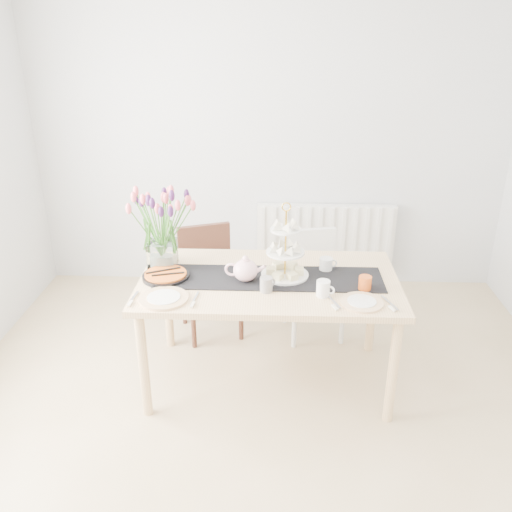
{
  "coord_description": "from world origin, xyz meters",
  "views": [
    {
      "loc": [
        0.06,
        -2.27,
        2.23
      ],
      "look_at": [
        -0.05,
        0.69,
        0.92
      ],
      "focal_mm": 38.0,
      "sensor_mm": 36.0,
      "label": 1
    }
  ],
  "objects_px": {
    "teapot": "(245,270)",
    "tart_tin": "(166,276)",
    "dining_table": "(269,290)",
    "mug_orange": "(365,283)",
    "chair_brown": "(208,272)",
    "plate_right": "(362,302)",
    "chair_white": "(312,275)",
    "mug_grey": "(266,285)",
    "cream_jug": "(326,264)",
    "tulip_vase": "(160,216)",
    "plate_left": "(164,298)",
    "mug_white": "(323,288)",
    "cake_stand": "(285,259)",
    "radiator": "(325,237)"
  },
  "relations": [
    {
      "from": "chair_white",
      "to": "tart_tin",
      "type": "bearing_deg",
      "value": -154.44
    },
    {
      "from": "chair_brown",
      "to": "plate_right",
      "type": "relative_size",
      "value": 3.32
    },
    {
      "from": "tulip_vase",
      "to": "mug_white",
      "type": "xyz_separation_m",
      "value": [
        1.01,
        -0.37,
        -0.3
      ]
    },
    {
      "from": "chair_white",
      "to": "plate_left",
      "type": "bearing_deg",
      "value": -143.68
    },
    {
      "from": "plate_right",
      "to": "tart_tin",
      "type": "bearing_deg",
      "value": 166.69
    },
    {
      "from": "tart_tin",
      "to": "plate_right",
      "type": "distance_m",
      "value": 1.2
    },
    {
      "from": "teapot",
      "to": "plate_right",
      "type": "relative_size",
      "value": 0.99
    },
    {
      "from": "teapot",
      "to": "tart_tin",
      "type": "xyz_separation_m",
      "value": [
        -0.5,
        0.03,
        -0.06
      ]
    },
    {
      "from": "cream_jug",
      "to": "teapot",
      "type": "bearing_deg",
      "value": -170.89
    },
    {
      "from": "tulip_vase",
      "to": "cream_jug",
      "type": "relative_size",
      "value": 7.47
    },
    {
      "from": "dining_table",
      "to": "teapot",
      "type": "relative_size",
      "value": 6.62
    },
    {
      "from": "teapot",
      "to": "tart_tin",
      "type": "height_order",
      "value": "teapot"
    },
    {
      "from": "mug_orange",
      "to": "cream_jug",
      "type": "bearing_deg",
      "value": 65.06
    },
    {
      "from": "dining_table",
      "to": "tart_tin",
      "type": "xyz_separation_m",
      "value": [
        -0.64,
        -0.02,
        0.09
      ]
    },
    {
      "from": "chair_brown",
      "to": "cream_jug",
      "type": "relative_size",
      "value": 9.58
    },
    {
      "from": "cream_jug",
      "to": "plate_left",
      "type": "bearing_deg",
      "value": -166.32
    },
    {
      "from": "chair_brown",
      "to": "cream_jug",
      "type": "xyz_separation_m",
      "value": [
        0.83,
        -0.53,
        0.32
      ]
    },
    {
      "from": "teapot",
      "to": "plate_right",
      "type": "height_order",
      "value": "teapot"
    },
    {
      "from": "dining_table",
      "to": "mug_grey",
      "type": "bearing_deg",
      "value": -94.52
    },
    {
      "from": "mug_orange",
      "to": "mug_white",
      "type": "bearing_deg",
      "value": 134.24
    },
    {
      "from": "radiator",
      "to": "cake_stand",
      "type": "relative_size",
      "value": 2.77
    },
    {
      "from": "cake_stand",
      "to": "mug_white",
      "type": "height_order",
      "value": "cake_stand"
    },
    {
      "from": "dining_table",
      "to": "chair_white",
      "type": "height_order",
      "value": "chair_white"
    },
    {
      "from": "cream_jug",
      "to": "mug_grey",
      "type": "bearing_deg",
      "value": -151.32
    },
    {
      "from": "dining_table",
      "to": "mug_white",
      "type": "bearing_deg",
      "value": -33.85
    },
    {
      "from": "radiator",
      "to": "cream_jug",
      "type": "relative_size",
      "value": 14.16
    },
    {
      "from": "mug_white",
      "to": "mug_orange",
      "type": "relative_size",
      "value": 1.05
    },
    {
      "from": "chair_brown",
      "to": "plate_right",
      "type": "xyz_separation_m",
      "value": [
        1.0,
        -0.96,
        0.29
      ]
    },
    {
      "from": "plate_left",
      "to": "mug_orange",
      "type": "bearing_deg",
      "value": 7.87
    },
    {
      "from": "chair_white",
      "to": "radiator",
      "type": "bearing_deg",
      "value": 68.04
    },
    {
      "from": "radiator",
      "to": "teapot",
      "type": "distance_m",
      "value": 1.66
    },
    {
      "from": "dining_table",
      "to": "teapot",
      "type": "bearing_deg",
      "value": -162.48
    },
    {
      "from": "mug_orange",
      "to": "plate_left",
      "type": "distance_m",
      "value": 1.18
    },
    {
      "from": "chair_brown",
      "to": "plate_right",
      "type": "bearing_deg",
      "value": -64.04
    },
    {
      "from": "dining_table",
      "to": "plate_right",
      "type": "relative_size",
      "value": 6.55
    },
    {
      "from": "chair_white",
      "to": "tulip_vase",
      "type": "xyz_separation_m",
      "value": [
        -1.0,
        -0.52,
        0.64
      ]
    },
    {
      "from": "dining_table",
      "to": "tart_tin",
      "type": "height_order",
      "value": "tart_tin"
    },
    {
      "from": "mug_white",
      "to": "plate_right",
      "type": "xyz_separation_m",
      "value": [
        0.21,
        -0.08,
        -0.04
      ]
    },
    {
      "from": "tart_tin",
      "to": "mug_white",
      "type": "distance_m",
      "value": 0.98
    },
    {
      "from": "chair_brown",
      "to": "cream_jug",
      "type": "distance_m",
      "value": 1.03
    },
    {
      "from": "chair_white",
      "to": "plate_left",
      "type": "relative_size",
      "value": 2.76
    },
    {
      "from": "radiator",
      "to": "chair_brown",
      "type": "relative_size",
      "value": 1.48
    },
    {
      "from": "teapot",
      "to": "mug_grey",
      "type": "height_order",
      "value": "teapot"
    },
    {
      "from": "cream_jug",
      "to": "mug_orange",
      "type": "distance_m",
      "value": 0.34
    },
    {
      "from": "mug_grey",
      "to": "mug_orange",
      "type": "height_order",
      "value": "mug_orange"
    },
    {
      "from": "dining_table",
      "to": "mug_orange",
      "type": "bearing_deg",
      "value": -13.23
    },
    {
      "from": "cake_stand",
      "to": "plate_right",
      "type": "xyz_separation_m",
      "value": [
        0.43,
        -0.33,
        -0.12
      ]
    },
    {
      "from": "tart_tin",
      "to": "mug_orange",
      "type": "xyz_separation_m",
      "value": [
        1.21,
        -0.12,
        0.03
      ]
    },
    {
      "from": "chair_white",
      "to": "mug_grey",
      "type": "bearing_deg",
      "value": -121.61
    },
    {
      "from": "mug_grey",
      "to": "plate_left",
      "type": "xyz_separation_m",
      "value": [
        -0.59,
        -0.12,
        -0.04
      ]
    }
  ]
}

